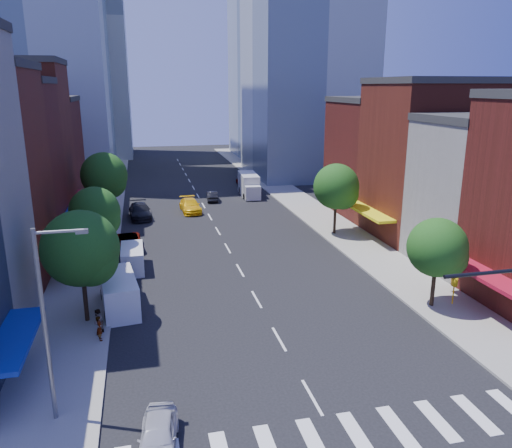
{
  "coord_description": "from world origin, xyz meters",
  "views": [
    {
      "loc": [
        -7.52,
        -20.18,
        14.76
      ],
      "look_at": [
        0.47,
        14.2,
        5.0
      ],
      "focal_mm": 35.0,
      "sensor_mm": 36.0,
      "label": 1
    }
  ],
  "objects_px": {
    "parked_car_third": "(129,242)",
    "parked_car_rear": "(140,211)",
    "cargo_van_near": "(119,294)",
    "box_truck": "(249,185)",
    "taxi": "(190,206)",
    "pedestrian_far": "(98,322)",
    "cargo_van_far": "(133,259)",
    "traffic_car_far": "(242,181)",
    "parked_car_front": "(158,436)",
    "pedestrian_near": "(99,328)",
    "traffic_car_oncoming": "(212,196)",
    "parked_car_second": "(122,278)"
  },
  "relations": [
    {
      "from": "parked_car_third",
      "to": "parked_car_rear",
      "type": "xyz_separation_m",
      "value": [
        1.08,
        11.7,
        0.13
      ]
    },
    {
      "from": "cargo_van_near",
      "to": "box_truck",
      "type": "bearing_deg",
      "value": 57.12
    },
    {
      "from": "taxi",
      "to": "pedestrian_far",
      "type": "xyz_separation_m",
      "value": [
        -8.67,
        -30.13,
        0.17
      ]
    },
    {
      "from": "cargo_van_far",
      "to": "traffic_car_far",
      "type": "bearing_deg",
      "value": 63.85
    },
    {
      "from": "cargo_van_near",
      "to": "pedestrian_far",
      "type": "xyz_separation_m",
      "value": [
        -1.16,
        -3.61,
        -0.21
      ]
    },
    {
      "from": "parked_car_third",
      "to": "pedestrian_far",
      "type": "bearing_deg",
      "value": -99.87
    },
    {
      "from": "parked_car_front",
      "to": "taxi",
      "type": "height_order",
      "value": "taxi"
    },
    {
      "from": "pedestrian_near",
      "to": "pedestrian_far",
      "type": "height_order",
      "value": "pedestrian_far"
    },
    {
      "from": "traffic_car_oncoming",
      "to": "traffic_car_far",
      "type": "relative_size",
      "value": 0.95
    },
    {
      "from": "parked_car_third",
      "to": "cargo_van_far",
      "type": "xyz_separation_m",
      "value": [
        0.37,
        -5.56,
        0.25
      ]
    },
    {
      "from": "parked_car_third",
      "to": "traffic_car_far",
      "type": "relative_size",
      "value": 1.21
    },
    {
      "from": "parked_car_second",
      "to": "pedestrian_far",
      "type": "xyz_separation_m",
      "value": [
        -1.2,
        -7.52,
        0.19
      ]
    },
    {
      "from": "parked_car_front",
      "to": "traffic_car_oncoming",
      "type": "relative_size",
      "value": 1.0
    },
    {
      "from": "traffic_car_far",
      "to": "pedestrian_near",
      "type": "distance_m",
      "value": 49.7
    },
    {
      "from": "pedestrian_near",
      "to": "parked_car_second",
      "type": "bearing_deg",
      "value": -21.91
    },
    {
      "from": "parked_car_second",
      "to": "parked_car_third",
      "type": "relative_size",
      "value": 0.93
    },
    {
      "from": "parked_car_rear",
      "to": "cargo_van_near",
      "type": "xyz_separation_m",
      "value": [
        -1.54,
        -24.99,
        0.34
      ]
    },
    {
      "from": "parked_car_second",
      "to": "cargo_van_far",
      "type": "distance_m",
      "value": 3.91
    },
    {
      "from": "parked_car_front",
      "to": "parked_car_second",
      "type": "bearing_deg",
      "value": 103.08
    },
    {
      "from": "parked_car_front",
      "to": "cargo_van_far",
      "type": "bearing_deg",
      "value": 100.04
    },
    {
      "from": "traffic_car_far",
      "to": "traffic_car_oncoming",
      "type": "bearing_deg",
      "value": 65.03
    },
    {
      "from": "parked_car_third",
      "to": "taxi",
      "type": "distance_m",
      "value": 14.99
    },
    {
      "from": "cargo_van_far",
      "to": "traffic_car_far",
      "type": "distance_m",
      "value": 37.82
    },
    {
      "from": "parked_car_front",
      "to": "parked_car_second",
      "type": "relative_size",
      "value": 0.85
    },
    {
      "from": "taxi",
      "to": "traffic_car_far",
      "type": "relative_size",
      "value": 1.3
    },
    {
      "from": "parked_car_second",
      "to": "taxi",
      "type": "distance_m",
      "value": 23.82
    },
    {
      "from": "parked_car_third",
      "to": "box_truck",
      "type": "distance_m",
      "value": 26.37
    },
    {
      "from": "parked_car_rear",
      "to": "traffic_car_far",
      "type": "bearing_deg",
      "value": 43.37
    },
    {
      "from": "pedestrian_far",
      "to": "parked_car_second",
      "type": "bearing_deg",
      "value": -164.51
    },
    {
      "from": "parked_car_third",
      "to": "traffic_car_far",
      "type": "height_order",
      "value": "traffic_car_far"
    },
    {
      "from": "parked_car_front",
      "to": "parked_car_second",
      "type": "height_order",
      "value": "parked_car_second"
    },
    {
      "from": "parked_car_third",
      "to": "pedestrian_near",
      "type": "relative_size",
      "value": 3.23
    },
    {
      "from": "cargo_van_near",
      "to": "taxi",
      "type": "distance_m",
      "value": 27.56
    },
    {
      "from": "traffic_car_far",
      "to": "box_truck",
      "type": "distance_m",
      "value": 7.73
    },
    {
      "from": "parked_car_rear",
      "to": "traffic_car_far",
      "type": "height_order",
      "value": "parked_car_rear"
    },
    {
      "from": "parked_car_second",
      "to": "traffic_car_oncoming",
      "type": "height_order",
      "value": "parked_car_second"
    },
    {
      "from": "cargo_van_far",
      "to": "parked_car_front",
      "type": "bearing_deg",
      "value": -87.69
    },
    {
      "from": "taxi",
      "to": "parked_car_second",
      "type": "bearing_deg",
      "value": -111.28
    },
    {
      "from": "cargo_van_far",
      "to": "cargo_van_near",
      "type": "bearing_deg",
      "value": -96.72
    },
    {
      "from": "traffic_car_far",
      "to": "pedestrian_near",
      "type": "relative_size",
      "value": 2.68
    },
    {
      "from": "parked_car_third",
      "to": "traffic_car_oncoming",
      "type": "relative_size",
      "value": 1.27
    },
    {
      "from": "pedestrian_far",
      "to": "cargo_van_near",
      "type": "bearing_deg",
      "value": -173.3
    },
    {
      "from": "parked_car_rear",
      "to": "pedestrian_near",
      "type": "xyz_separation_m",
      "value": [
        -2.55,
        -29.4,
        0.1
      ]
    },
    {
      "from": "parked_car_front",
      "to": "parked_car_rear",
      "type": "relative_size",
      "value": 0.69
    },
    {
      "from": "pedestrian_far",
      "to": "parked_car_front",
      "type": "bearing_deg",
      "value": 40.64
    },
    {
      "from": "cargo_van_far",
      "to": "pedestrian_far",
      "type": "height_order",
      "value": "cargo_van_far"
    },
    {
      "from": "parked_car_third",
      "to": "pedestrian_far",
      "type": "xyz_separation_m",
      "value": [
        -1.61,
        -16.91,
        0.26
      ]
    },
    {
      "from": "parked_car_second",
      "to": "pedestrian_far",
      "type": "distance_m",
      "value": 7.62
    },
    {
      "from": "box_truck",
      "to": "parked_car_rear",
      "type": "bearing_deg",
      "value": -144.91
    },
    {
      "from": "box_truck",
      "to": "taxi",
      "type": "bearing_deg",
      "value": -136.01
    }
  ]
}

